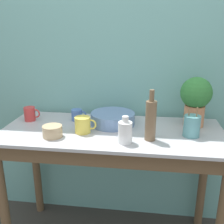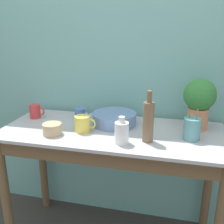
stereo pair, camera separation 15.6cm
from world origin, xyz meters
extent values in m
cube|color=#70ADA8|center=(0.00, 0.66, 1.20)|extent=(6.00, 0.05, 2.40)
cylinder|color=brown|center=(-0.65, 0.05, 0.43)|extent=(0.06, 0.06, 0.85)
cylinder|color=brown|center=(-0.65, 0.55, 0.43)|extent=(0.06, 0.06, 0.85)
cylinder|color=brown|center=(0.65, 0.55, 0.43)|extent=(0.06, 0.06, 0.85)
cube|color=brown|center=(0.00, 0.05, 0.80)|extent=(1.31, 0.02, 0.10)
cube|color=#B2B2B7|center=(0.00, 0.30, 0.86)|extent=(1.41, 0.60, 0.02)
cylinder|color=tan|center=(0.52, 0.45, 0.94)|extent=(0.13, 0.13, 0.14)
sphere|color=#337A38|center=(0.52, 0.45, 1.09)|extent=(0.20, 0.20, 0.20)
cylinder|color=#6684B2|center=(-0.01, 0.41, 0.91)|extent=(0.29, 0.29, 0.08)
cylinder|color=brown|center=(0.24, 0.18, 0.99)|extent=(0.06, 0.06, 0.23)
cylinder|color=brown|center=(0.24, 0.18, 1.13)|extent=(0.03, 0.03, 0.07)
cylinder|color=white|center=(0.10, 0.12, 0.93)|extent=(0.08, 0.08, 0.12)
cylinder|color=white|center=(0.10, 0.12, 1.01)|extent=(0.04, 0.04, 0.03)
cylinder|color=#4C70B7|center=(-0.27, 0.45, 0.91)|extent=(0.07, 0.07, 0.08)
torus|color=#4C70B7|center=(-0.23, 0.45, 0.91)|extent=(0.05, 0.01, 0.05)
cylinder|color=#C63838|center=(-0.59, 0.41, 0.92)|extent=(0.08, 0.08, 0.10)
torus|color=#C63838|center=(-0.55, 0.41, 0.92)|extent=(0.06, 0.01, 0.06)
cylinder|color=#E5CC4C|center=(-0.17, 0.24, 0.92)|extent=(0.10, 0.10, 0.10)
torus|color=#E5CC4C|center=(-0.12, 0.24, 0.93)|extent=(0.07, 0.01, 0.07)
cylinder|color=tan|center=(-0.34, 0.15, 0.91)|extent=(0.12, 0.12, 0.07)
cylinder|color=#569399|center=(0.48, 0.27, 0.94)|extent=(0.10, 0.10, 0.13)
cylinder|color=olive|center=(0.50, 0.26, 0.96)|extent=(0.01, 0.02, 0.19)
cylinder|color=olive|center=(0.46, 0.27, 0.96)|extent=(0.01, 0.02, 0.17)
camera|label=1|loc=(0.20, -1.23, 1.49)|focal=42.00mm
camera|label=2|loc=(0.36, -1.20, 1.49)|focal=42.00mm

